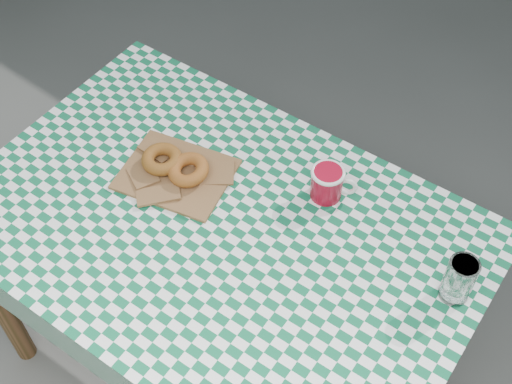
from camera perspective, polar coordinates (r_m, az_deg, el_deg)
table at (r=2.03m, az=-2.70°, el=-9.18°), size 1.30×0.91×0.75m
tablecloth at (r=1.71m, az=-3.16°, el=-2.89°), size 1.32×0.93×0.01m
paper_bag at (r=1.82m, az=-6.62°, el=1.53°), size 0.33×0.29×0.01m
bagel_front at (r=1.82m, az=-7.79°, el=2.70°), size 0.12×0.12×0.03m
bagel_back at (r=1.79m, az=-5.62°, el=1.84°), size 0.15×0.15×0.03m
coffee_mug at (r=1.74m, az=5.87°, el=0.72°), size 0.22×0.22×0.09m
drinking_glass at (r=1.61m, az=16.43°, el=-6.96°), size 0.08×0.08×0.12m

